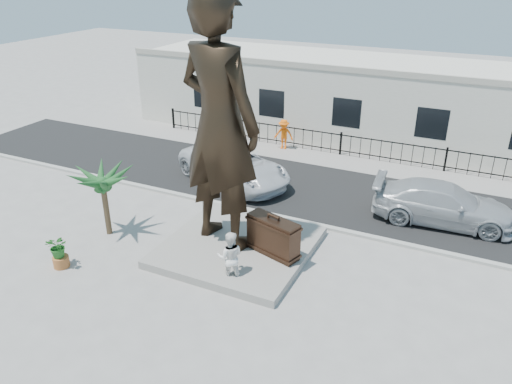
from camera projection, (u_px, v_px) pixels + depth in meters
ground at (231, 274)px, 17.22m from camera, size 100.00×100.00×0.00m
street at (310, 187)px, 23.75m from camera, size 40.00×7.00×0.01m
curb at (282, 217)px, 20.87m from camera, size 40.00×0.25×0.12m
far_sidewalk at (336, 159)px, 27.01m from camera, size 40.00×2.50×0.02m
plinth at (238, 247)px, 18.57m from camera, size 5.20×5.20×0.30m
fence at (341, 144)px, 27.41m from camera, size 22.00×0.10×1.20m
building at (363, 98)px, 30.15m from camera, size 28.00×7.00×4.40m
statue at (220, 124)px, 16.90m from camera, size 3.72×2.91×9.01m
suitcase at (273, 236)px, 17.60m from camera, size 2.08×1.18×1.39m
tourist at (230, 257)px, 16.54m from camera, size 1.10×1.00×1.84m
car_white at (234, 166)px, 23.96m from camera, size 6.66×4.86×1.68m
car_silver at (443, 204)px, 20.30m from camera, size 5.81×2.76×1.64m
worker at (284, 134)px, 28.14m from camera, size 1.16×0.74×1.71m
palm_tree at (110, 233)px, 19.80m from camera, size 1.80×1.80×3.20m
planter at (61, 262)px, 17.58m from camera, size 0.56×0.56×0.40m
shrub at (58, 247)px, 17.32m from camera, size 0.83×0.75×0.84m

